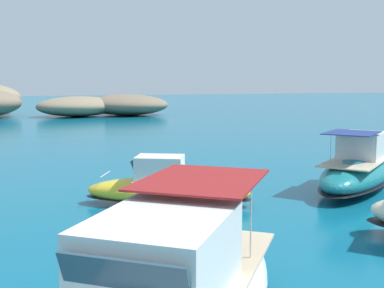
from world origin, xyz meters
The scene contains 3 objects.
islet_small centered at (3.60, 66.17, 1.58)m, with size 24.45×17.38×3.36m.
motorboat_teal centered at (2.03, 8.20, 0.92)m, with size 9.15×7.46×2.88m.
motorboat_yellow centered at (-7.75, 8.73, 0.70)m, with size 7.19×5.30×2.09m.
Camera 1 is at (-14.58, -9.77, 5.08)m, focal length 44.82 mm.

